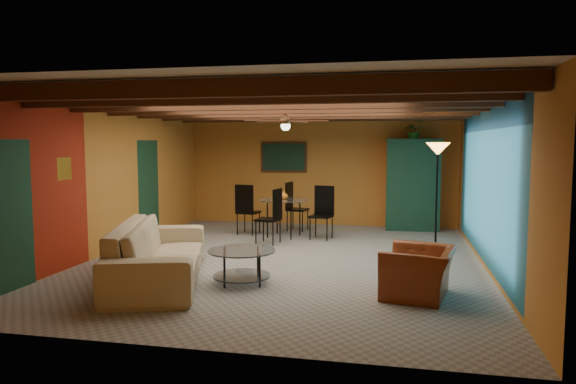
% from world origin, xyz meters
% --- Properties ---
extents(room, '(6.52, 8.01, 2.71)m').
position_xyz_m(room, '(0.00, 0.11, 2.36)').
color(room, gray).
rests_on(room, ground).
extents(sofa, '(1.97, 3.10, 0.85)m').
position_xyz_m(sofa, '(-1.51, -1.70, 0.42)').
color(sofa, tan).
rests_on(sofa, ground).
extents(armchair, '(1.05, 1.15, 0.64)m').
position_xyz_m(armchair, '(2.15, -1.73, 0.32)').
color(armchair, maroon).
rests_on(armchair, ground).
extents(coffee_table, '(1.22, 1.22, 0.49)m').
position_xyz_m(coffee_table, '(-0.30, -1.59, 0.25)').
color(coffee_table, white).
rests_on(coffee_table, ground).
extents(dining_table, '(2.47, 2.47, 1.11)m').
position_xyz_m(dining_table, '(-0.50, 2.16, 0.56)').
color(dining_table, white).
rests_on(dining_table, ground).
extents(armoire, '(1.19, 0.65, 2.02)m').
position_xyz_m(armoire, '(2.20, 3.70, 1.01)').
color(armoire, maroon).
rests_on(armoire, ground).
extents(floor_lamp, '(0.46, 0.46, 2.02)m').
position_xyz_m(floor_lamp, '(2.52, 0.69, 1.01)').
color(floor_lamp, black).
rests_on(floor_lamp, ground).
extents(ceiling_fan, '(1.50, 1.50, 0.44)m').
position_xyz_m(ceiling_fan, '(0.00, 0.00, 2.36)').
color(ceiling_fan, '#472614').
rests_on(ceiling_fan, ceiling).
extents(painting, '(1.05, 0.03, 0.65)m').
position_xyz_m(painting, '(-0.90, 3.96, 1.65)').
color(painting, black).
rests_on(painting, wall_back).
extents(potted_plant, '(0.55, 0.52, 0.49)m').
position_xyz_m(potted_plant, '(2.20, 3.70, 2.27)').
color(potted_plant, '#26661E').
rests_on(potted_plant, armoire).
extents(vase, '(0.19, 0.19, 0.18)m').
position_xyz_m(vase, '(-0.50, 2.16, 1.21)').
color(vase, orange).
rests_on(vase, dining_table).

